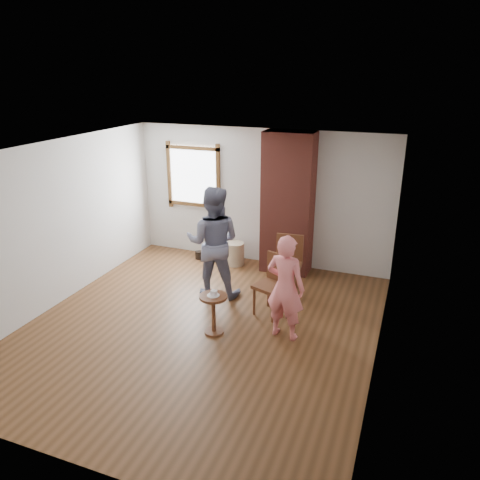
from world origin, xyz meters
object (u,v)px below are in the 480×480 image
object	(u,v)px
dining_chair_left	(274,281)
man	(213,242)
dining_chair_right	(288,261)
person_pink	(285,287)
stoneware_crock	(235,254)
side_table	(213,308)

from	to	relation	value
dining_chair_left	man	xyz separation A→B (m)	(-1.13, 0.25, 0.40)
dining_chair_right	person_pink	bearing A→B (deg)	-82.63
stoneware_crock	dining_chair_left	bearing A→B (deg)	-51.26
stoneware_crock	dining_chair_left	distance (m)	2.03
man	person_pink	distance (m)	1.71
dining_chair_right	side_table	distance (m)	1.83
dining_chair_left	stoneware_crock	bearing A→B (deg)	148.82
person_pink	dining_chair_left	bearing A→B (deg)	-52.28
stoneware_crock	man	bearing A→B (deg)	-84.31
dining_chair_right	person_pink	xyz separation A→B (m)	(0.35, -1.43, 0.21)
stoneware_crock	dining_chair_right	size ratio (longest dim) A/B	0.45
side_table	stoneware_crock	bearing A→B (deg)	104.41
dining_chair_left	person_pink	size ratio (longest dim) A/B	0.62
man	dining_chair_right	bearing A→B (deg)	-165.10
dining_chair_right	person_pink	distance (m)	1.49
stoneware_crock	dining_chair_left	xyz separation A→B (m)	(1.26, -1.57, 0.31)
dining_chair_right	side_table	bearing A→B (deg)	-116.23
man	person_pink	xyz separation A→B (m)	(1.47, -0.86, -0.17)
person_pink	man	bearing A→B (deg)	-22.08
dining_chair_right	man	xyz separation A→B (m)	(-1.12, -0.57, 0.38)
dining_chair_left	dining_chair_right	distance (m)	0.82
stoneware_crock	dining_chair_right	bearing A→B (deg)	-30.70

